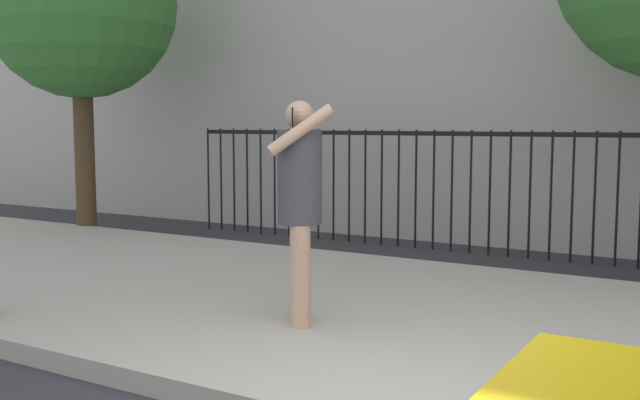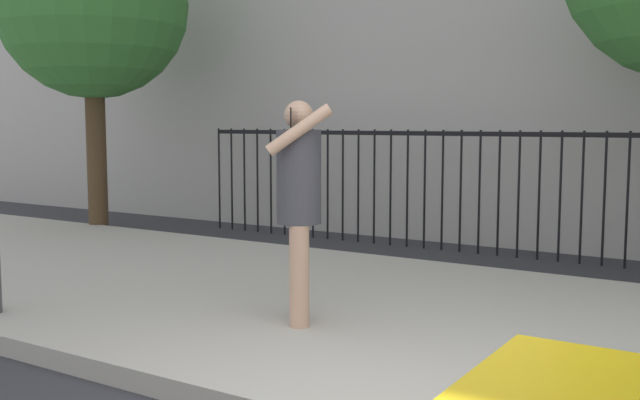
# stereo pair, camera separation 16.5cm
# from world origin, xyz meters

# --- Properties ---
(sidewalk) EXTENTS (28.00, 4.40, 0.15)m
(sidewalk) POSITION_xyz_m (0.00, 2.20, 0.07)
(sidewalk) COLOR #B2ADA3
(sidewalk) RESTS_ON ground
(iron_fence) EXTENTS (12.03, 0.04, 1.60)m
(iron_fence) POSITION_xyz_m (0.00, 5.90, 1.02)
(iron_fence) COLOR black
(iron_fence) RESTS_ON ground
(pedestrian_on_phone) EXTENTS (0.64, 0.72, 1.71)m
(pedestrian_on_phone) POSITION_xyz_m (-1.47, 1.48, 1.15)
(pedestrian_on_phone) COLOR tan
(pedestrian_on_phone) RESTS_ON sidewalk
(street_tree_mid) EXTENTS (2.84, 2.84, 4.88)m
(street_tree_mid) POSITION_xyz_m (-7.19, 4.46, 3.44)
(street_tree_mid) COLOR #4C3823
(street_tree_mid) RESTS_ON ground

